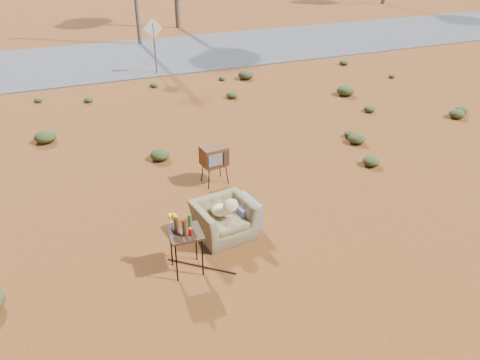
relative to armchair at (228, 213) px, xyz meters
name	(u,v)px	position (x,y,z in m)	size (l,w,h in m)	color
ground	(232,247)	(-0.09, -0.46, -0.44)	(140.00, 140.00, 0.00)	brown
highway	(108,59)	(-0.09, 14.54, -0.42)	(140.00, 7.00, 0.04)	#565659
armchair	(228,213)	(0.00, 0.00, 0.00)	(1.35, 0.97, 0.95)	olive
tv_unit	(214,156)	(0.46, 2.02, 0.24)	(0.62, 0.52, 0.92)	black
side_table	(182,230)	(-1.10, -0.75, 0.39)	(0.60, 0.60, 1.12)	#3B2615
rusty_bar	(201,266)	(-0.82, -0.81, -0.43)	(0.03, 0.03, 1.31)	#4A1D13
road_sign	(154,36)	(1.41, 11.54, 1.06)	(0.78, 0.06, 2.19)	brown
scrub_patch	(139,154)	(-0.92, 3.95, -0.30)	(17.49, 8.07, 0.33)	#3F4920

